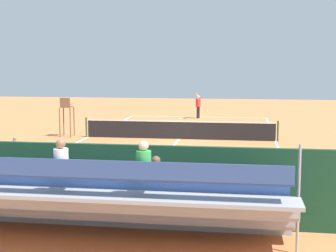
{
  "coord_description": "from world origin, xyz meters",
  "views": [
    {
      "loc": [
        -3.33,
        25.92,
        4.01
      ],
      "look_at": [
        0.0,
        4.0,
        1.2
      ],
      "focal_mm": 53.39,
      "sensor_mm": 36.0,
      "label": 1
    }
  ],
  "objects_px": {
    "line_judge": "(12,170)",
    "umpire_chair": "(66,113)",
    "tennis_ball_far": "(185,122)",
    "equipment_bag": "(107,208)",
    "tennis_net": "(179,130)",
    "tennis_racket": "(181,118)",
    "courtside_bench": "(188,196)",
    "tennis_player": "(198,104)",
    "tennis_ball_near": "(226,119)",
    "bleacher_stand": "(93,199)"
  },
  "relations": [
    {
      "from": "line_judge",
      "to": "umpire_chair",
      "type": "bearing_deg",
      "value": -76.43
    },
    {
      "from": "tennis_ball_far",
      "to": "equipment_bag",
      "type": "bearing_deg",
      "value": 90.86
    },
    {
      "from": "tennis_net",
      "to": "tennis_ball_far",
      "type": "bearing_deg",
      "value": -85.86
    },
    {
      "from": "umpire_chair",
      "to": "tennis_racket",
      "type": "height_order",
      "value": "umpire_chair"
    },
    {
      "from": "tennis_racket",
      "to": "umpire_chair",
      "type": "bearing_deg",
      "value": 62.52
    },
    {
      "from": "tennis_net",
      "to": "tennis_ball_far",
      "type": "distance_m",
      "value": 7.16
    },
    {
      "from": "tennis_racket",
      "to": "courtside_bench",
      "type": "bearing_deg",
      "value": 97.54
    },
    {
      "from": "umpire_chair",
      "to": "tennis_ball_far",
      "type": "distance_m",
      "value": 9.23
    },
    {
      "from": "tennis_player",
      "to": "tennis_ball_far",
      "type": "relative_size",
      "value": 29.18
    },
    {
      "from": "tennis_player",
      "to": "equipment_bag",
      "type": "bearing_deg",
      "value": 89.32
    },
    {
      "from": "umpire_chair",
      "to": "tennis_ball_near",
      "type": "distance_m",
      "value": 12.76
    },
    {
      "from": "equipment_bag",
      "to": "tennis_ball_near",
      "type": "xyz_separation_m",
      "value": [
        -2.34,
        -22.94,
        -0.15
      ]
    },
    {
      "from": "bleacher_stand",
      "to": "tennis_ball_far",
      "type": "relative_size",
      "value": 137.27
    },
    {
      "from": "tennis_player",
      "to": "tennis_ball_near",
      "type": "distance_m",
      "value": 2.36
    },
    {
      "from": "bleacher_stand",
      "to": "line_judge",
      "type": "distance_m",
      "value": 3.87
    },
    {
      "from": "equipment_bag",
      "to": "tennis_ball_far",
      "type": "distance_m",
      "value": 20.53
    },
    {
      "from": "equipment_bag",
      "to": "line_judge",
      "type": "bearing_deg",
      "value": -7.71
    },
    {
      "from": "tennis_racket",
      "to": "line_judge",
      "type": "distance_m",
      "value": 22.85
    },
    {
      "from": "bleacher_stand",
      "to": "tennis_ball_far",
      "type": "height_order",
      "value": "bleacher_stand"
    },
    {
      "from": "courtside_bench",
      "to": "tennis_player",
      "type": "distance_m",
      "value": 23.49
    },
    {
      "from": "tennis_ball_near",
      "to": "tennis_ball_far",
      "type": "distance_m",
      "value": 3.58
    },
    {
      "from": "tennis_ball_near",
      "to": "tennis_ball_far",
      "type": "relative_size",
      "value": 1.0
    },
    {
      "from": "tennis_player",
      "to": "tennis_racket",
      "type": "bearing_deg",
      "value": 19.14
    },
    {
      "from": "tennis_racket",
      "to": "tennis_ball_far",
      "type": "relative_size",
      "value": 8.87
    },
    {
      "from": "equipment_bag",
      "to": "tennis_racket",
      "type": "xyz_separation_m",
      "value": [
        0.91,
        -23.13,
        -0.16
      ]
    },
    {
      "from": "tennis_net",
      "to": "equipment_bag",
      "type": "distance_m",
      "value": 13.41
    },
    {
      "from": "bleacher_stand",
      "to": "umpire_chair",
      "type": "xyz_separation_m",
      "value": [
        6.21,
        -15.31,
        0.36
      ]
    },
    {
      "from": "tennis_net",
      "to": "bleacher_stand",
      "type": "distance_m",
      "value": 15.36
    },
    {
      "from": "tennis_ball_near",
      "to": "courtside_bench",
      "type": "bearing_deg",
      "value": 89.49
    },
    {
      "from": "equipment_bag",
      "to": "tennis_net",
      "type": "bearing_deg",
      "value": -90.88
    },
    {
      "from": "bleacher_stand",
      "to": "tennis_ball_far",
      "type": "distance_m",
      "value": 22.5
    },
    {
      "from": "umpire_chair",
      "to": "bleacher_stand",
      "type": "bearing_deg",
      "value": 112.08
    },
    {
      "from": "line_judge",
      "to": "tennis_net",
      "type": "bearing_deg",
      "value": -103.26
    },
    {
      "from": "tennis_player",
      "to": "line_judge",
      "type": "height_order",
      "value": "same"
    },
    {
      "from": "equipment_bag",
      "to": "tennis_player",
      "type": "xyz_separation_m",
      "value": [
        -0.28,
        -23.54,
        0.84
      ]
    },
    {
      "from": "umpire_chair",
      "to": "tennis_ball_near",
      "type": "bearing_deg",
      "value": -131.02
    },
    {
      "from": "tennis_net",
      "to": "courtside_bench",
      "type": "bearing_deg",
      "value": 98.26
    },
    {
      "from": "tennis_player",
      "to": "line_judge",
      "type": "bearing_deg",
      "value": 82.28
    },
    {
      "from": "equipment_bag",
      "to": "tennis_racket",
      "type": "relative_size",
      "value": 1.54
    },
    {
      "from": "equipment_bag",
      "to": "tennis_ball_far",
      "type": "bearing_deg",
      "value": -89.14
    },
    {
      "from": "bleacher_stand",
      "to": "courtside_bench",
      "type": "distance_m",
      "value": 2.86
    },
    {
      "from": "courtside_bench",
      "to": "equipment_bag",
      "type": "bearing_deg",
      "value": 3.45
    },
    {
      "from": "umpire_chair",
      "to": "line_judge",
      "type": "height_order",
      "value": "umpire_chair"
    },
    {
      "from": "tennis_net",
      "to": "tennis_ball_far",
      "type": "relative_size",
      "value": 156.06
    },
    {
      "from": "tennis_net",
      "to": "umpire_chair",
      "type": "height_order",
      "value": "umpire_chair"
    },
    {
      "from": "courtside_bench",
      "to": "bleacher_stand",
      "type": "bearing_deg",
      "value": 47.36
    },
    {
      "from": "line_judge",
      "to": "tennis_ball_far",
      "type": "bearing_deg",
      "value": -97.22
    },
    {
      "from": "equipment_bag",
      "to": "line_judge",
      "type": "xyz_separation_m",
      "value": [
        2.86,
        -0.39,
        0.84
      ]
    },
    {
      "from": "tennis_racket",
      "to": "tennis_net",
      "type": "bearing_deg",
      "value": 96.56
    },
    {
      "from": "bleacher_stand",
      "to": "tennis_ball_near",
      "type": "xyz_separation_m",
      "value": [
        -2.12,
        -24.89,
        -0.92
      ]
    }
  ]
}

